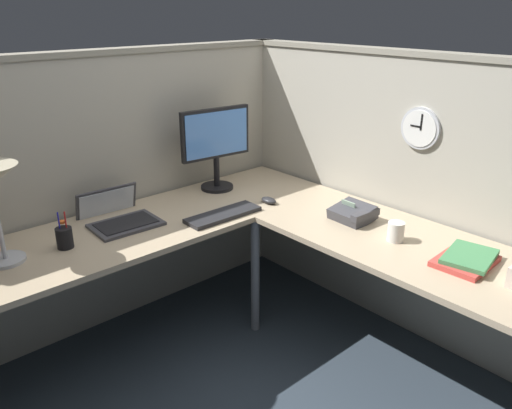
# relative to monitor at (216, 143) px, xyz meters

# --- Properties ---
(ground_plane) EXTENTS (6.80, 6.80, 0.00)m
(ground_plane) POSITION_rel_monitor_xyz_m (-0.27, -0.64, -1.02)
(ground_plane) COLOR #2D3842
(cubicle_wall_back) EXTENTS (2.57, 0.12, 1.58)m
(cubicle_wall_back) POSITION_rel_monitor_xyz_m (-0.64, 0.23, -0.23)
(cubicle_wall_back) COLOR #A8A393
(cubicle_wall_back) RESTS_ON ground
(cubicle_wall_right) EXTENTS (0.12, 2.37, 1.58)m
(cubicle_wall_right) POSITION_rel_monitor_xyz_m (0.60, -0.90, -0.23)
(cubicle_wall_right) COLOR #A8A393
(cubicle_wall_right) RESTS_ON ground
(desk) EXTENTS (2.35, 2.15, 0.73)m
(desk) POSITION_rel_monitor_xyz_m (-0.42, -0.69, -0.39)
(desk) COLOR tan
(desk) RESTS_ON ground
(monitor) EXTENTS (0.46, 0.20, 0.50)m
(monitor) POSITION_rel_monitor_xyz_m (0.00, 0.00, 0.00)
(monitor) COLOR black
(monitor) RESTS_ON desk
(laptop) EXTENTS (0.35, 0.39, 0.22)m
(laptop) POSITION_rel_monitor_xyz_m (-0.70, -0.05, -0.27)
(laptop) COLOR #38383D
(laptop) RESTS_ON desk
(keyboard) EXTENTS (0.43, 0.15, 0.02)m
(keyboard) POSITION_rel_monitor_xyz_m (-0.25, -0.38, -0.28)
(keyboard) COLOR #232326
(keyboard) RESTS_ON desk
(computer_mouse) EXTENTS (0.06, 0.10, 0.03)m
(computer_mouse) POSITION_rel_monitor_xyz_m (0.07, -0.40, -0.28)
(computer_mouse) COLOR #232326
(computer_mouse) RESTS_ON desk
(pen_cup) EXTENTS (0.08, 0.08, 0.18)m
(pen_cup) POSITION_rel_monitor_xyz_m (-1.04, -0.18, -0.24)
(pen_cup) COLOR black
(pen_cup) RESTS_ON desk
(office_phone) EXTENTS (0.20, 0.21, 0.11)m
(office_phone) POSITION_rel_monitor_xyz_m (0.23, -0.88, -0.26)
(office_phone) COLOR #38383D
(office_phone) RESTS_ON desk
(book_stack) EXTENTS (0.31, 0.24, 0.04)m
(book_stack) POSITION_rel_monitor_xyz_m (0.21, -1.52, -0.27)
(book_stack) COLOR #BF3F38
(book_stack) RESTS_ON desk
(coffee_mug) EXTENTS (0.08, 0.08, 0.10)m
(coffee_mug) POSITION_rel_monitor_xyz_m (0.18, -1.17, -0.25)
(coffee_mug) COLOR silver
(coffee_mug) RESTS_ON desk
(wall_clock) EXTENTS (0.04, 0.22, 0.22)m
(wall_clock) POSITION_rel_monitor_xyz_m (0.54, -1.03, 0.18)
(wall_clock) COLOR #B7BABF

